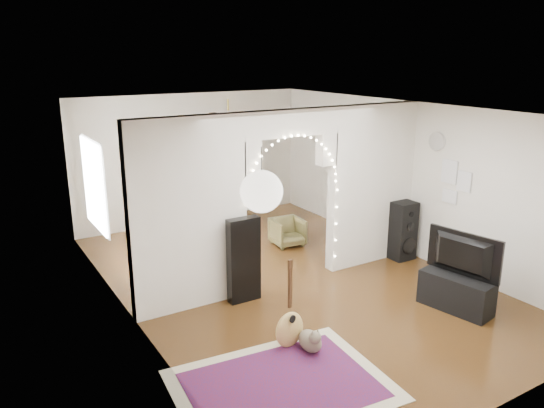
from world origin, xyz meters
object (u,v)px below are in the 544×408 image
bookcase (185,191)px  acoustic_guitar (290,316)px  floor_speaker (403,231)px  media_console (456,293)px  dining_chair_left (170,225)px  dining_chair_right (288,232)px  dining_table (193,200)px

bookcase → acoustic_guitar: bearing=-119.9°
floor_speaker → bookcase: 4.51m
acoustic_guitar → media_console: 2.58m
floor_speaker → dining_chair_left: (-3.08, 3.10, -0.24)m
dining_chair_right → floor_speaker: bearing=-45.2°
bookcase → dining_chair_left: (-0.59, -0.65, -0.47)m
dining_table → dining_chair_right: size_ratio=2.17×
dining_table → dining_chair_right: (1.19, -1.60, -0.42)m
acoustic_guitar → dining_chair_left: (0.21, 4.52, -0.15)m
dining_chair_right → acoustic_guitar: bearing=-117.7°
media_console → dining_table: size_ratio=0.81×
floor_speaker → media_console: (-0.75, -1.80, -0.26)m
acoustic_guitar → floor_speaker: bearing=5.6°
acoustic_guitar → dining_chair_right: size_ratio=1.71×
acoustic_guitar → dining_chair_right: bearing=39.5°
media_console → dining_chair_left: 5.43m
floor_speaker → dining_table: floor_speaker is taller
floor_speaker → bookcase: bookcase is taller
acoustic_guitar → floor_speaker: (3.29, 1.42, 0.09)m
media_console → dining_chair_right: size_ratio=1.76×
floor_speaker → media_console: floor_speaker is taller
media_console → dining_chair_right: 3.46m
media_console → dining_chair_left: bearing=104.5°
dining_chair_right → dining_table: bearing=131.8°
media_console → bookcase: bookcase is taller
dining_chair_left → dining_chair_right: (1.74, -1.49, -0.02)m
dining_chair_right → bookcase: bearing=123.3°
floor_speaker → dining_chair_left: bearing=135.2°
floor_speaker → bookcase: bearing=124.0°
acoustic_guitar → bookcase: bearing=63.5°
floor_speaker → dining_table: (-2.53, 3.21, 0.17)m
dining_table → dining_chair_left: 0.69m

